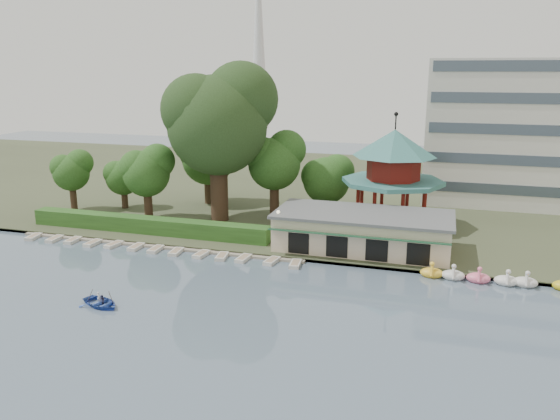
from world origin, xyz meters
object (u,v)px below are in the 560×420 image
at_px(boathouse, 363,230).
at_px(pavilion, 393,168).
at_px(dock, 157,245).
at_px(big_tree, 219,117).
at_px(rowboat_with_passengers, 101,300).

height_order(boathouse, pavilion, pavilion).
distance_m(dock, pavilion, 29.14).
distance_m(big_tree, rowboat_with_passengers, 29.31).
relative_size(boathouse, pavilion, 1.38).
bearing_deg(rowboat_with_passengers, boathouse, 47.24).
bearing_deg(dock, big_tree, 73.94).
bearing_deg(pavilion, boathouse, -101.28).
relative_size(pavilion, rowboat_with_passengers, 2.24).
relative_size(dock, pavilion, 2.52).
xyz_separation_m(dock, big_tree, (3.17, 11.00, 13.24)).
height_order(pavilion, rowboat_with_passengers, pavilion).
distance_m(boathouse, big_tree, 22.68).
distance_m(pavilion, rowboat_with_passengers, 37.18).
bearing_deg(boathouse, pavilion, 78.72).
bearing_deg(big_tree, pavilion, 10.34).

